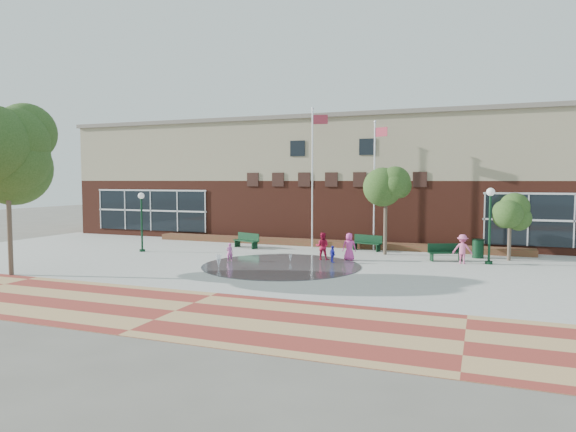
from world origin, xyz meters
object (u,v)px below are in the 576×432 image
(flagpole_right, at_px, (375,178))
(child_splash, at_px, (230,252))
(flagpole_left, at_px, (313,170))
(trash_can, at_px, (478,248))
(tree_big_left, at_px, (7,150))
(bench_left, at_px, (246,243))

(flagpole_right, xyz_separation_m, child_splash, (-6.65, -7.48, -4.15))
(flagpole_left, relative_size, child_splash, 8.97)
(trash_can, bearing_deg, tree_big_left, -146.68)
(flagpole_right, height_order, trash_can, flagpole_right)
(child_splash, bearing_deg, tree_big_left, 5.73)
(flagpole_right, distance_m, trash_can, 7.64)
(flagpole_left, distance_m, bench_left, 6.65)
(flagpole_left, bearing_deg, trash_can, -20.87)
(tree_big_left, bearing_deg, child_splash, 43.53)
(flagpole_left, bearing_deg, flagpole_right, -12.53)
(tree_big_left, bearing_deg, flagpole_right, 45.85)
(flagpole_right, height_order, tree_big_left, same)
(tree_big_left, height_order, child_splash, tree_big_left)
(flagpole_right, relative_size, trash_can, 7.42)
(bench_left, height_order, trash_can, trash_can)
(bench_left, relative_size, child_splash, 1.97)
(flagpole_right, bearing_deg, trash_can, 13.24)
(child_splash, bearing_deg, trash_can, 167.87)
(bench_left, bearing_deg, flagpole_left, 44.90)
(flagpole_left, bearing_deg, child_splash, -124.17)
(flagpole_right, bearing_deg, child_splash, -107.29)
(flagpole_left, height_order, child_splash, flagpole_left)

